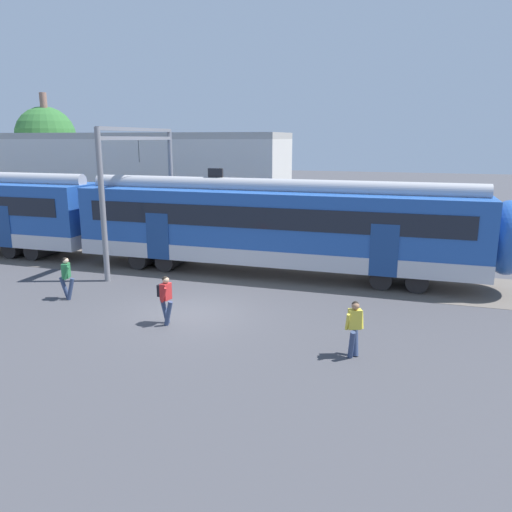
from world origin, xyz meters
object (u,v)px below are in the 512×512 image
Objects in this scene: commuter_train at (107,217)px; pedestrian_yellow at (354,324)px; pedestrian_green at (66,275)px; pedestrian_red at (165,296)px.

commuter_train is 15.29m from pedestrian_yellow.
commuter_train is 6.30m from pedestrian_green.
pedestrian_green is 1.00× the size of pedestrian_yellow.
commuter_train is 22.83× the size of pedestrian_green.
pedestrian_yellow is at bearing -10.32° from pedestrian_green.
pedestrian_red is 6.29m from pedestrian_yellow.
pedestrian_yellow is (13.05, -7.86, -1.26)m from commuter_train.
pedestrian_red is (6.80, -7.12, -1.26)m from commuter_train.
pedestrian_green and pedestrian_yellow have the same top height.
pedestrian_yellow is (6.24, -0.74, 0.00)m from pedestrian_red.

